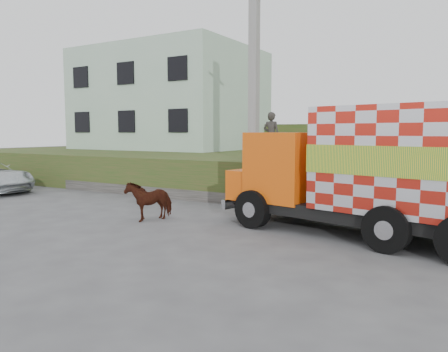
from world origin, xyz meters
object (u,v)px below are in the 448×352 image
Objects in this scene: cargo_truck at (374,171)px; cow at (149,200)px; utility_pole at (254,87)px; pedestrian at (271,136)px.

cow is at bearing -159.34° from cargo_truck.
utility_pole is 5.48m from cow.
cargo_truck is (4.71, -2.99, -2.48)m from utility_pole.
utility_pole is 4.51× the size of pedestrian.
utility_pole is 5.98× the size of cow.
pedestrian is (0.00, 1.49, -1.69)m from utility_pole.
cargo_truck is 5.42× the size of cow.
utility_pole is 2.25m from pedestrian.
cow is 5.92m from pedestrian.
pedestrian reaches higher than cargo_truck.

